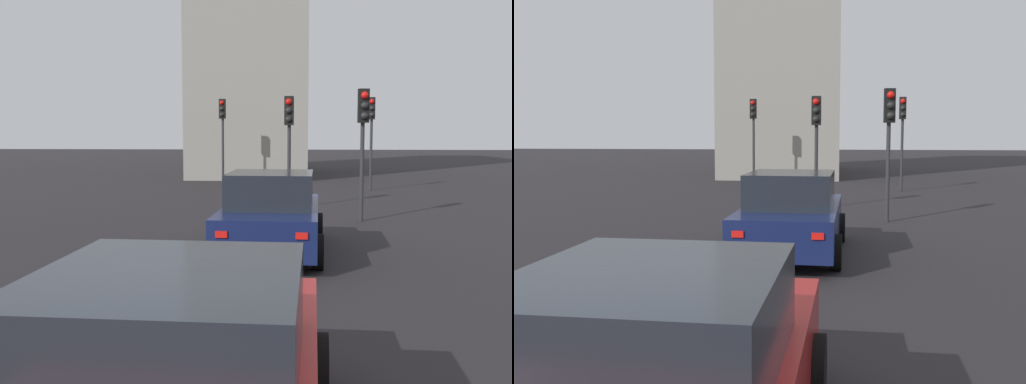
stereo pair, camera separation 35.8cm
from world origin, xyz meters
TOP-DOWN VIEW (x-y plane):
  - car_navy_lead at (8.40, -0.05)m, footprint 4.43×2.18m
  - traffic_light_near_left at (23.59, 2.85)m, footprint 0.33×0.30m
  - traffic_light_near_right at (12.74, -2.32)m, footprint 0.32×0.30m
  - traffic_light_far_left at (21.24, -3.62)m, footprint 0.33×0.31m
  - traffic_light_far_right at (15.28, -0.30)m, footprint 0.32×0.30m
  - building_facade_left at (31.64, 2.00)m, footprint 11.73×6.23m

SIDE VIEW (x-z plane):
  - car_navy_lead at x=8.40m, z-range -0.04..1.60m
  - traffic_light_far_right at x=15.28m, z-range 0.79..4.33m
  - traffic_light_near_right at x=12.74m, z-range 0.79..4.37m
  - traffic_light_far_left at x=21.24m, z-range 0.85..4.70m
  - traffic_light_near_left at x=23.59m, z-range 0.87..4.81m
  - building_facade_left at x=31.64m, z-range 0.00..17.93m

